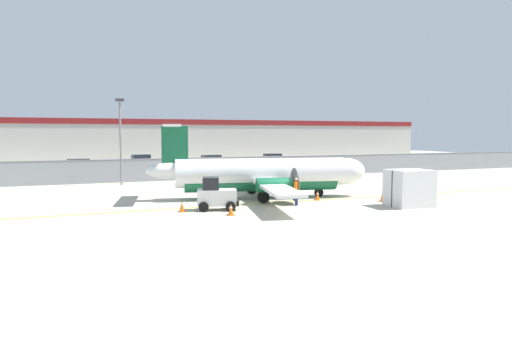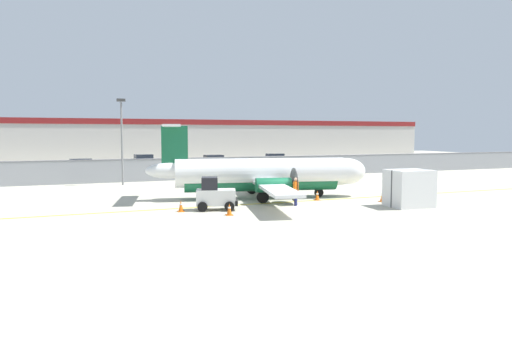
{
  "view_description": "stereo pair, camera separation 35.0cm",
  "coord_description": "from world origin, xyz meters",
  "px_view_note": "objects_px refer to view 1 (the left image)",
  "views": [
    {
      "loc": [
        -12.29,
        -24.0,
        4.35
      ],
      "look_at": [
        -0.7,
        5.23,
        1.8
      ],
      "focal_mm": 32.0,
      "sensor_mm": 36.0,
      "label": 1
    },
    {
      "loc": [
        -11.96,
        -24.13,
        4.35
      ],
      "look_at": [
        -0.7,
        5.23,
        1.8
      ],
      "focal_mm": 32.0,
      "sensor_mm": 36.0,
      "label": 2
    }
  ],
  "objects_px": {
    "baggage_tug": "(216,195)",
    "traffic_cone_near_left": "(382,197)",
    "parked_car_1": "(142,161)",
    "parked_car_3": "(273,160)",
    "parked_car_2": "(210,161)",
    "ground_crew_worker": "(297,190)",
    "traffic_cone_far_left": "(318,195)",
    "parked_car_0": "(80,166)",
    "traffic_cone_far_right": "(182,206)",
    "commuter_airplane": "(265,174)",
    "apron_light_pole": "(120,134)",
    "cargo_container": "(409,188)",
    "traffic_cone_near_right": "(231,210)"
  },
  "relations": [
    {
      "from": "commuter_airplane",
      "to": "traffic_cone_far_left",
      "type": "xyz_separation_m",
      "value": [
        2.8,
        -2.14,
        -1.29
      ]
    },
    {
      "from": "traffic_cone_far_right",
      "to": "commuter_airplane",
      "type": "bearing_deg",
      "value": 27.21
    },
    {
      "from": "traffic_cone_far_left",
      "to": "traffic_cone_far_right",
      "type": "height_order",
      "value": "same"
    },
    {
      "from": "traffic_cone_near_right",
      "to": "parked_car_0",
      "type": "xyz_separation_m",
      "value": [
        -7.27,
        28.73,
        0.58
      ]
    },
    {
      "from": "traffic_cone_near_right",
      "to": "ground_crew_worker",
      "type": "bearing_deg",
      "value": 20.09
    },
    {
      "from": "traffic_cone_near_right",
      "to": "cargo_container",
      "type": "bearing_deg",
      "value": -5.49
    },
    {
      "from": "parked_car_2",
      "to": "parked_car_3",
      "type": "relative_size",
      "value": 0.99
    },
    {
      "from": "commuter_airplane",
      "to": "parked_car_1",
      "type": "relative_size",
      "value": 3.69
    },
    {
      "from": "traffic_cone_near_right",
      "to": "traffic_cone_far_right",
      "type": "relative_size",
      "value": 1.0
    },
    {
      "from": "traffic_cone_near_left",
      "to": "traffic_cone_far_right",
      "type": "bearing_deg",
      "value": 175.95
    },
    {
      "from": "parked_car_1",
      "to": "parked_car_2",
      "type": "xyz_separation_m",
      "value": [
        7.78,
        -4.63,
        0.0
      ]
    },
    {
      "from": "baggage_tug",
      "to": "parked_car_3",
      "type": "bearing_deg",
      "value": 77.07
    },
    {
      "from": "traffic_cone_far_right",
      "to": "parked_car_0",
      "type": "height_order",
      "value": "parked_car_0"
    },
    {
      "from": "commuter_airplane",
      "to": "baggage_tug",
      "type": "relative_size",
      "value": 6.29
    },
    {
      "from": "baggage_tug",
      "to": "apron_light_pole",
      "type": "bearing_deg",
      "value": 120.37
    },
    {
      "from": "cargo_container",
      "to": "traffic_cone_near_left",
      "type": "height_order",
      "value": "cargo_container"
    },
    {
      "from": "cargo_container",
      "to": "traffic_cone_near_right",
      "type": "distance_m",
      "value": 10.97
    },
    {
      "from": "traffic_cone_far_right",
      "to": "apron_light_pole",
      "type": "xyz_separation_m",
      "value": [
        -1.88,
        14.99,
        3.99
      ]
    },
    {
      "from": "commuter_airplane",
      "to": "traffic_cone_far_right",
      "type": "distance_m",
      "value": 7.34
    },
    {
      "from": "traffic_cone_far_right",
      "to": "parked_car_3",
      "type": "distance_m",
      "value": 36.28
    },
    {
      "from": "traffic_cone_far_right",
      "to": "cargo_container",
      "type": "bearing_deg",
      "value": -13.29
    },
    {
      "from": "traffic_cone_far_right",
      "to": "apron_light_pole",
      "type": "bearing_deg",
      "value": 97.15
    },
    {
      "from": "traffic_cone_near_left",
      "to": "parked_car_2",
      "type": "xyz_separation_m",
      "value": [
        -2.59,
        30.93,
        0.58
      ]
    },
    {
      "from": "commuter_airplane",
      "to": "baggage_tug",
      "type": "bearing_deg",
      "value": -131.06
    },
    {
      "from": "traffic_cone_near_left",
      "to": "parked_car_1",
      "type": "distance_m",
      "value": 37.04
    },
    {
      "from": "ground_crew_worker",
      "to": "traffic_cone_near_left",
      "type": "bearing_deg",
      "value": -148.78
    },
    {
      "from": "cargo_container",
      "to": "parked_car_0",
      "type": "bearing_deg",
      "value": 125.15
    },
    {
      "from": "baggage_tug",
      "to": "cargo_container",
      "type": "distance_m",
      "value": 11.53
    },
    {
      "from": "parked_car_2",
      "to": "parked_car_3",
      "type": "height_order",
      "value": "same"
    },
    {
      "from": "ground_crew_worker",
      "to": "parked_car_2",
      "type": "height_order",
      "value": "same"
    },
    {
      "from": "baggage_tug",
      "to": "parked_car_2",
      "type": "relative_size",
      "value": 0.59
    },
    {
      "from": "parked_car_0",
      "to": "parked_car_3",
      "type": "relative_size",
      "value": 0.98
    },
    {
      "from": "parked_car_0",
      "to": "baggage_tug",
      "type": "bearing_deg",
      "value": -78.39
    },
    {
      "from": "traffic_cone_near_right",
      "to": "parked_car_2",
      "type": "bearing_deg",
      "value": 75.94
    },
    {
      "from": "parked_car_1",
      "to": "parked_car_3",
      "type": "height_order",
      "value": "same"
    },
    {
      "from": "parked_car_0",
      "to": "traffic_cone_far_left",
      "type": "bearing_deg",
      "value": -63.8
    },
    {
      "from": "traffic_cone_near_left",
      "to": "traffic_cone_near_right",
      "type": "xyz_separation_m",
      "value": [
        -10.62,
        -1.13,
        0.0
      ]
    },
    {
      "from": "traffic_cone_far_right",
      "to": "parked_car_2",
      "type": "xyz_separation_m",
      "value": [
        10.21,
        30.02,
        0.58
      ]
    },
    {
      "from": "baggage_tug",
      "to": "traffic_cone_far_left",
      "type": "height_order",
      "value": "baggage_tug"
    },
    {
      "from": "apron_light_pole",
      "to": "cargo_container",
      "type": "bearing_deg",
      "value": -50.4
    },
    {
      "from": "baggage_tug",
      "to": "ground_crew_worker",
      "type": "height_order",
      "value": "baggage_tug"
    },
    {
      "from": "cargo_container",
      "to": "commuter_airplane",
      "type": "bearing_deg",
      "value": 139.9
    },
    {
      "from": "cargo_container",
      "to": "parked_car_2",
      "type": "distance_m",
      "value": 33.23
    },
    {
      "from": "traffic_cone_far_left",
      "to": "parked_car_0",
      "type": "xyz_separation_m",
      "value": [
        -14.31,
        25.52,
        0.58
      ]
    },
    {
      "from": "commuter_airplane",
      "to": "cargo_container",
      "type": "distance_m",
      "value": 9.24
    },
    {
      "from": "ground_crew_worker",
      "to": "traffic_cone_far_right",
      "type": "distance_m",
      "value": 7.0
    },
    {
      "from": "baggage_tug",
      "to": "traffic_cone_near_left",
      "type": "relative_size",
      "value": 3.98
    },
    {
      "from": "parked_car_0",
      "to": "apron_light_pole",
      "type": "distance_m",
      "value": 12.6
    },
    {
      "from": "ground_crew_worker",
      "to": "parked_car_1",
      "type": "xyz_separation_m",
      "value": [
        -4.53,
        34.94,
        -0.06
      ]
    },
    {
      "from": "traffic_cone_far_left",
      "to": "apron_light_pole",
      "type": "relative_size",
      "value": 0.09
    }
  ]
}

